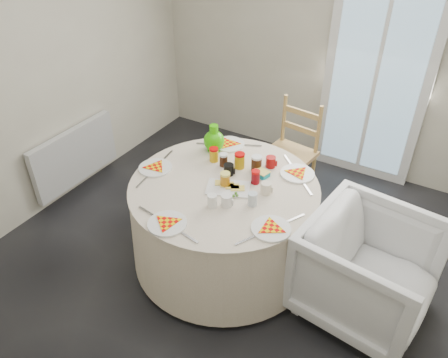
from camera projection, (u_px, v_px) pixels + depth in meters
The scene contains 14 objects.
floor at pixel (238, 271), 3.54m from camera, with size 4.00×4.00×0.00m, color black.
wall_back at pixel (341, 44), 4.19m from camera, with size 4.00×0.02×2.60m, color #BCB5A3.
wall_left at pixel (30, 71), 3.62m from camera, with size 0.02×4.00×2.60m, color #BCB5A3.
glass_door at pixel (377, 78), 4.14m from camera, with size 1.00×0.08×2.10m, color silver.
radiator at pixel (75, 156), 4.26m from camera, with size 0.07×1.00×0.55m, color silver.
table at pixel (224, 223), 3.46m from camera, with size 1.46×1.46×0.74m, color beige.
wooden_chair at pixel (289, 155), 4.11m from camera, with size 0.43×0.41×0.97m, color tan, non-canonical shape.
armchair at pixel (368, 270), 3.03m from camera, with size 0.83×0.78×0.86m, color silver.
place_settings at pixel (224, 182), 3.23m from camera, with size 1.43×1.43×0.03m, color white, non-canonical shape.
jar_cluster at pixel (233, 163), 3.35m from camera, with size 0.49×0.24×0.14m, color #8F530D, non-canonical shape.
butter_tub at pixel (261, 172), 3.32m from camera, with size 0.12×0.09×0.05m, color #0A9BA9.
green_pitcher at pixel (214, 137), 3.58m from camera, with size 0.17×0.17×0.23m, color #32BA03, non-canonical shape.
cheese_platter at pixel (228, 186), 3.19m from camera, with size 0.32×0.20×0.04m, color silver, non-canonical shape.
mugs_glasses at pixel (242, 182), 3.16m from camera, with size 0.59×0.59×0.11m, color #9F9F9F, non-canonical shape.
Camera 1 is at (1.15, -2.17, 2.65)m, focal length 35.00 mm.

